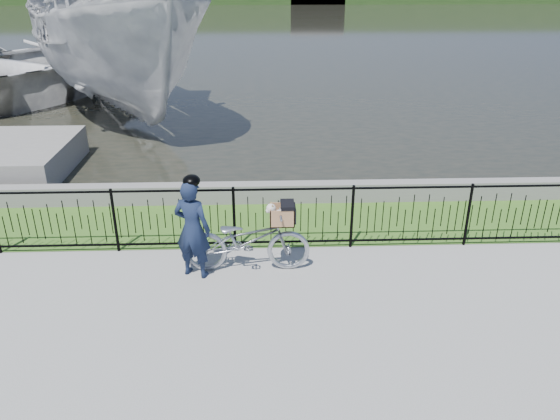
{
  "coord_description": "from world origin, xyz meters",
  "views": [
    {
      "loc": [
        -0.53,
        -6.72,
        4.56
      ],
      "look_at": [
        -0.25,
        1.0,
        1.0
      ],
      "focal_mm": 35.0,
      "sensor_mm": 36.0,
      "label": 1
    }
  ],
  "objects_px": {
    "boat_far": "(10,69)",
    "cyclist": "(192,227)",
    "boat_near": "(115,46)",
    "bicycle_rig": "(248,240)"
  },
  "relations": [
    {
      "from": "boat_near",
      "to": "boat_far",
      "type": "height_order",
      "value": "boat_near"
    },
    {
      "from": "bicycle_rig",
      "to": "boat_near",
      "type": "bearing_deg",
      "value": 113.38
    },
    {
      "from": "cyclist",
      "to": "boat_near",
      "type": "bearing_deg",
      "value": 108.79
    },
    {
      "from": "bicycle_rig",
      "to": "boat_far",
      "type": "height_order",
      "value": "boat_far"
    },
    {
      "from": "bicycle_rig",
      "to": "boat_near",
      "type": "relative_size",
      "value": 0.17
    },
    {
      "from": "boat_near",
      "to": "boat_far",
      "type": "relative_size",
      "value": 0.89
    },
    {
      "from": "cyclist",
      "to": "boat_near",
      "type": "height_order",
      "value": "boat_near"
    },
    {
      "from": "bicycle_rig",
      "to": "cyclist",
      "type": "relative_size",
      "value": 1.18
    },
    {
      "from": "boat_far",
      "to": "cyclist",
      "type": "bearing_deg",
      "value": -57.79
    },
    {
      "from": "bicycle_rig",
      "to": "boat_far",
      "type": "bearing_deg",
      "value": 125.28
    }
  ]
}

